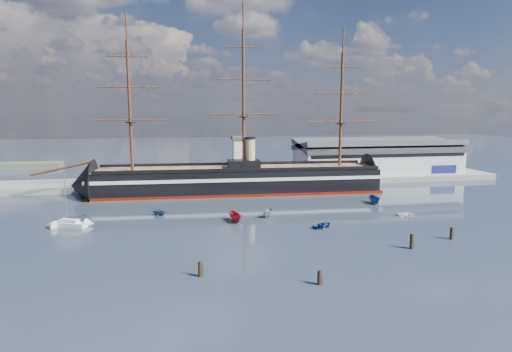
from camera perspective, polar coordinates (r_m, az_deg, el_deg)
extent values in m
plane|color=#2B3541|center=(116.74, -1.32, -4.02)|extent=(600.00, 600.00, 0.00)
cube|color=slate|center=(153.23, 0.16, -0.93)|extent=(180.00, 18.00, 2.00)
cube|color=#B7BABC|center=(171.50, 15.87, 2.14)|extent=(62.00, 20.00, 10.00)
cube|color=#3F4247|center=(170.97, 15.95, 4.00)|extent=(63.00, 21.00, 2.00)
cube|color=silver|center=(147.86, -2.28, 2.23)|extent=(4.00, 4.00, 14.00)
cube|color=#3F4247|center=(147.19, -2.30, 5.13)|extent=(5.00, 5.00, 1.00)
cube|color=black|center=(135.47, -2.46, -0.51)|extent=(88.65, 20.09, 7.00)
cube|color=silver|center=(135.28, -2.47, -0.01)|extent=(90.66, 20.42, 1.00)
cube|color=#5E1102|center=(136.10, -2.45, -2.03)|extent=(90.66, 20.38, 0.90)
cone|color=black|center=(136.92, -22.10, -1.19)|extent=(14.72, 16.32, 15.68)
cone|color=black|center=(149.35, 15.48, -0.07)|extent=(11.72, 16.18, 15.68)
cube|color=brown|center=(134.93, -2.47, 1.00)|extent=(88.59, 18.81, 0.40)
cube|color=black|center=(135.04, -1.64, 1.61)|extent=(10.27, 6.46, 2.50)
cylinder|color=tan|center=(134.98, -0.80, 3.10)|extent=(3.20, 3.20, 9.00)
cylinder|color=#381E0F|center=(137.37, -24.48, 0.94)|extent=(17.77, 1.53, 4.43)
cylinder|color=#381E0F|center=(132.93, -16.48, 8.83)|extent=(0.90, 0.90, 38.00)
cylinder|color=#381E0F|center=(134.01, -1.68, 10.04)|extent=(0.90, 0.90, 42.00)
cylinder|color=#381E0F|center=(142.57, 11.28, 8.59)|extent=(0.90, 0.90, 36.00)
cube|color=silver|center=(104.86, -23.55, -5.97)|extent=(7.97, 5.24, 1.03)
cube|color=silver|center=(104.66, -23.58, -5.53)|extent=(4.43, 3.20, 0.82)
cylinder|color=#B2B2B7|center=(103.66, -24.04, -2.66)|extent=(0.16, 0.16, 11.33)
imported|color=maroon|center=(100.70, -2.70, -6.12)|extent=(7.23, 3.83, 2.75)
imported|color=navy|center=(97.15, 8.90, -6.78)|extent=(2.69, 3.51, 1.53)
imported|color=gray|center=(105.27, 1.63, -5.45)|extent=(5.58, 4.66, 2.16)
imported|color=navy|center=(109.13, -12.75, -5.15)|extent=(5.03, 6.66, 2.24)
imported|color=white|center=(112.25, 19.51, -5.06)|extent=(2.00, 3.05, 1.32)
imported|color=navy|center=(124.19, 15.52, -3.57)|extent=(6.87, 2.99, 2.68)
cylinder|color=black|center=(69.58, -7.45, -13.15)|extent=(0.64, 0.64, 3.20)
cylinder|color=black|center=(66.74, 8.43, -14.15)|extent=(0.64, 0.64, 2.93)
cylinder|color=black|center=(86.85, 19.97, -9.11)|extent=(0.64, 0.64, 3.64)
cylinder|color=black|center=(95.98, 24.56, -7.68)|extent=(0.64, 0.64, 3.19)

